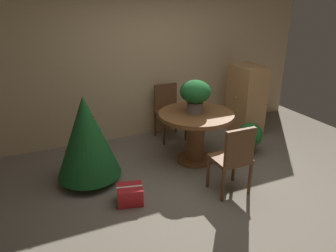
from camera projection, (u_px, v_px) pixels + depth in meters
name	position (u px, v px, depth m)	size (l,w,h in m)	color
ground_plane	(215.00, 190.00, 4.12)	(6.60, 6.60, 0.00)	#756B5B
back_wall_panel	(152.00, 62.00, 5.50)	(6.00, 0.10, 2.60)	tan
round_dining_table	(196.00, 128.00, 4.69)	(1.11, 1.11, 0.78)	brown
flower_vase	(195.00, 93.00, 4.53)	(0.45, 0.45, 0.48)	#665B51
wooden_chair_near	(234.00, 157.00, 3.87)	(0.45, 0.39, 0.92)	brown
wooden_chair_far	(168.00, 108.00, 5.54)	(0.46, 0.45, 0.95)	brown
holiday_tree	(86.00, 137.00, 4.10)	(0.85, 0.85, 1.21)	brown
gift_box_red	(130.00, 194.00, 3.82)	(0.36, 0.32, 0.23)	red
wooden_cabinet	(246.00, 100.00, 5.72)	(0.47, 0.64, 1.25)	#B27F4C
potted_plant	(250.00, 136.00, 5.01)	(0.39, 0.39, 0.51)	#4C382D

